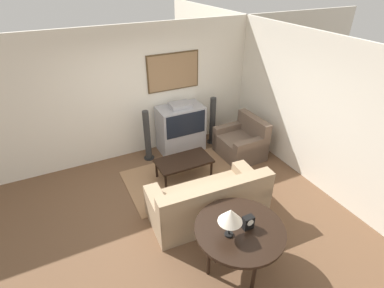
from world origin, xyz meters
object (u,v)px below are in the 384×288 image
coffee_table (184,162)px  couch (209,202)px  console_table (240,232)px  mantel_clock (248,222)px  armchair (241,143)px  table_lamp (230,216)px  speaker_tower_left (147,137)px  tv (181,128)px  speaker_tower_right (212,122)px

coffee_table → couch: bearing=-94.3°
console_table → mantel_clock: mantel_clock is taller
console_table → mantel_clock: 0.18m
armchair → table_lamp: (-1.86, -2.38, 0.75)m
mantel_clock → speaker_tower_left: speaker_tower_left is taller
console_table → speaker_tower_left: bearing=93.5°
tv → table_lamp: 3.31m
couch → coffee_table: bearing=-91.5°
table_lamp → mantel_clock: table_lamp is taller
console_table → speaker_tower_left: 3.12m
tv → mantel_clock: size_ratio=6.22×
tv → armchair: 1.36m
mantel_clock → speaker_tower_left: bearing=95.1°
armchair → mantel_clock: size_ratio=5.31×
tv → table_lamp: size_ratio=2.68×
mantel_clock → speaker_tower_left: 3.16m
couch → speaker_tower_left: (-0.31, 2.10, 0.23)m
tv → console_table: (-0.59, -3.15, 0.13)m
coffee_table → speaker_tower_left: speaker_tower_left is taller
mantel_clock → coffee_table: bearing=87.0°
coffee_table → speaker_tower_left: size_ratio=0.94×
console_table → table_lamp: bearing=-171.7°
coffee_table → speaker_tower_left: bearing=112.4°
couch → speaker_tower_right: (1.25, 2.10, 0.23)m
armchair → tv: bearing=-127.6°
coffee_table → armchair: bearing=7.5°
console_table → speaker_tower_right: speaker_tower_right is taller
speaker_tower_left → mantel_clock: bearing=-84.9°
armchair → coffee_table: size_ratio=0.91×
couch → armchair: (1.55, 1.34, -0.01)m
coffee_table → mantel_clock: size_ratio=5.81×
tv → table_lamp: table_lamp is taller
coffee_table → speaker_tower_right: 1.52m
tv → speaker_tower_left: bearing=-177.3°
coffee_table → mantel_clock: bearing=-93.0°
couch → coffee_table: size_ratio=1.82×
tv → armchair: (1.08, -0.80, -0.24)m
armchair → console_table: 2.91m
coffee_table → table_lamp: 2.32m
coffee_table → speaker_tower_right: bearing=39.2°
tv → speaker_tower_right: bearing=-2.7°
coffee_table → table_lamp: (-0.39, -2.18, 0.68)m
coffee_table → table_lamp: table_lamp is taller
couch → console_table: size_ratio=1.64×
tv → table_lamp: (-0.78, -3.17, 0.51)m
tv → mantel_clock: bearing=-99.0°
coffee_table → speaker_tower_left: 1.04m
mantel_clock → speaker_tower_left: size_ratio=0.16×
speaker_tower_right → mantel_clock: bearing=-112.2°
armchair → speaker_tower_right: speaker_tower_right is taller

